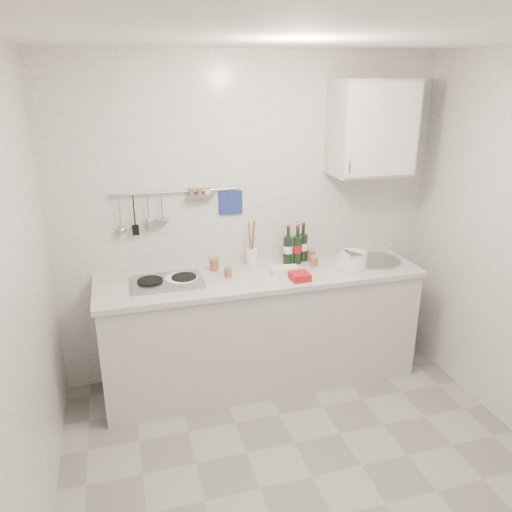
{
  "coord_description": "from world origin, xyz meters",
  "views": [
    {
      "loc": [
        -1.0,
        -2.22,
        2.32
      ],
      "look_at": [
        -0.1,
        0.9,
        1.14
      ],
      "focal_mm": 35.0,
      "sensor_mm": 36.0,
      "label": 1
    }
  ],
  "objects": [
    {
      "name": "jar_b",
      "position": [
        0.46,
        1.25,
        0.97
      ],
      "size": [
        0.07,
        0.07,
        0.1
      ],
      "rotation": [
        0.0,
        0.0,
        0.42
      ],
      "color": "brown",
      "rests_on": "counter"
    },
    {
      "name": "plate_stack_hob",
      "position": [
        -0.6,
        1.1,
        0.94
      ],
      "size": [
        0.25,
        0.25,
        0.03
      ],
      "rotation": [
        0.0,
        0.0,
        -0.16
      ],
      "color": "#4F5AB3",
      "rests_on": "counter"
    },
    {
      "name": "wall_left",
      "position": [
        -1.5,
        0.0,
        1.25
      ],
      "size": [
        0.02,
        2.8,
        2.5
      ],
      "primitive_type": "cube",
      "color": "silver",
      "rests_on": "floor"
    },
    {
      "name": "floor",
      "position": [
        0.0,
        0.0,
        0.0
      ],
      "size": [
        3.0,
        3.0,
        0.0
      ],
      "primitive_type": "plane",
      "color": "slate",
      "rests_on": "ground"
    },
    {
      "name": "plate_stack_sink",
      "position": [
        0.72,
        1.06,
        0.97
      ],
      "size": [
        0.27,
        0.26,
        0.12
      ],
      "rotation": [
        0.0,
        0.0,
        0.21
      ],
      "color": "white",
      "rests_on": "counter"
    },
    {
      "name": "jar_c",
      "position": [
        0.44,
        1.14,
        0.96
      ],
      "size": [
        0.06,
        0.06,
        0.08
      ],
      "rotation": [
        0.0,
        0.0,
        0.24
      ],
      "color": "brown",
      "rests_on": "counter"
    },
    {
      "name": "wine_bottles",
      "position": [
        0.33,
        1.25,
        1.07
      ],
      "size": [
        0.21,
        0.11,
        0.31
      ],
      "rotation": [
        0.0,
        0.0,
        0.22
      ],
      "color": "black",
      "rests_on": "counter"
    },
    {
      "name": "counter",
      "position": [
        0.01,
        1.1,
        0.43
      ],
      "size": [
        2.44,
        0.64,
        0.96
      ],
      "color": "#B9B6AB",
      "rests_on": "floor"
    },
    {
      "name": "strawberry_punnet",
      "position": [
        0.23,
        0.9,
        0.95
      ],
      "size": [
        0.14,
        0.14,
        0.05
      ],
      "primitive_type": "cube",
      "rotation": [
        0.0,
        0.0,
        0.05
      ],
      "color": "red",
      "rests_on": "counter"
    },
    {
      "name": "back_wall",
      "position": [
        0.0,
        1.4,
        1.25
      ],
      "size": [
        3.0,
        0.02,
        2.5
      ],
      "primitive_type": "cube",
      "color": "silver",
      "rests_on": "floor"
    },
    {
      "name": "ceiling",
      "position": [
        0.0,
        0.0,
        2.5
      ],
      "size": [
        3.0,
        3.0,
        0.0
      ],
      "primitive_type": "plane",
      "rotation": [
        3.14,
        0.0,
        0.0
      ],
      "color": "silver",
      "rests_on": "back_wall"
    },
    {
      "name": "utensil_crock",
      "position": [
        -0.02,
        1.28,
        1.01
      ],
      "size": [
        0.09,
        0.09,
        0.37
      ],
      "rotation": [
        0.0,
        0.0,
        0.11
      ],
      "color": "white",
      "rests_on": "counter"
    },
    {
      "name": "wall_rail",
      "position": [
        -0.6,
        1.37,
        1.43
      ],
      "size": [
        0.98,
        0.09,
        0.34
      ],
      "color": "#93969B",
      "rests_on": "back_wall"
    },
    {
      "name": "jar_d",
      "position": [
        -0.25,
        1.11,
        0.96
      ],
      "size": [
        0.06,
        0.06,
        0.08
      ],
      "rotation": [
        0.0,
        0.0,
        -0.42
      ],
      "color": "brown",
      "rests_on": "counter"
    },
    {
      "name": "wall_cabinet",
      "position": [
        0.9,
        1.22,
        1.95
      ],
      "size": [
        0.6,
        0.38,
        0.7
      ],
      "color": "#B9B6AB",
      "rests_on": "back_wall"
    },
    {
      "name": "butter_dish",
      "position": [
        0.17,
        1.04,
        0.95
      ],
      "size": [
        0.2,
        0.12,
        0.06
      ],
      "primitive_type": "cube",
      "rotation": [
        0.0,
        0.0,
        -0.1
      ],
      "color": "white",
      "rests_on": "counter"
    },
    {
      "name": "jar_a",
      "position": [
        -0.32,
        1.27,
        0.97
      ],
      "size": [
        0.07,
        0.07,
        0.1
      ],
      "rotation": [
        0.0,
        0.0,
        0.23
      ],
      "color": "brown",
      "rests_on": "counter"
    }
  ]
}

